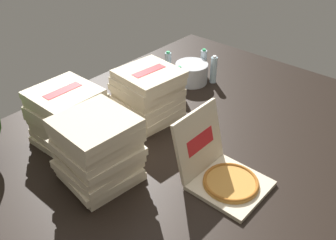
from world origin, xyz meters
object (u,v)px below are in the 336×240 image
(ice_bucket, at_px, (191,73))
(open_pizza_box, at_px, (221,171))
(water_bottle_3, at_px, (179,81))
(water_bottle_1, at_px, (168,65))
(water_bottle_2, at_px, (214,70))
(water_bottle_0, at_px, (203,63))
(pizza_stack_left_mid, at_px, (148,95))
(pizza_stack_left_far, at_px, (98,150))
(pizza_stack_right_near, at_px, (68,116))

(ice_bucket, bearing_deg, open_pizza_box, -133.73)
(water_bottle_3, bearing_deg, water_bottle_1, 58.43)
(water_bottle_1, distance_m, water_bottle_3, 0.31)
(water_bottle_3, bearing_deg, water_bottle_2, -14.76)
(water_bottle_0, bearing_deg, water_bottle_2, -110.45)
(ice_bucket, distance_m, water_bottle_3, 0.24)
(open_pizza_box, distance_m, water_bottle_1, 1.40)
(water_bottle_1, relative_size, water_bottle_2, 1.00)
(water_bottle_0, bearing_deg, water_bottle_1, 140.53)
(pizza_stack_left_mid, relative_size, water_bottle_3, 1.81)
(pizza_stack_left_far, xyz_separation_m, water_bottle_3, (1.11, 0.31, -0.10))
(pizza_stack_right_near, relative_size, water_bottle_1, 1.75)
(water_bottle_2, xyz_separation_m, water_bottle_3, (-0.36, 0.09, 0.00))
(pizza_stack_left_far, bearing_deg, open_pizza_box, -50.64)
(open_pizza_box, relative_size, pizza_stack_left_mid, 1.11)
(open_pizza_box, relative_size, water_bottle_0, 2.01)
(pizza_stack_right_near, height_order, water_bottle_0, pizza_stack_right_near)
(open_pizza_box, relative_size, water_bottle_1, 2.01)
(pizza_stack_left_mid, bearing_deg, water_bottle_1, 28.83)
(pizza_stack_right_near, bearing_deg, pizza_stack_left_mid, -20.48)
(pizza_stack_left_far, relative_size, water_bottle_3, 1.85)
(water_bottle_0, height_order, water_bottle_2, same)
(open_pizza_box, xyz_separation_m, pizza_stack_left_mid, (0.22, 0.81, 0.11))
(pizza_stack_right_near, relative_size, ice_bucket, 1.55)
(water_bottle_0, xyz_separation_m, water_bottle_2, (-0.06, -0.15, 0.00))
(ice_bucket, relative_size, water_bottle_3, 1.13)
(water_bottle_1, bearing_deg, pizza_stack_right_near, -174.22)
(pizza_stack_left_far, distance_m, water_bottle_3, 1.16)
(pizza_stack_left_far, xyz_separation_m, ice_bucket, (1.35, 0.36, -0.13))
(pizza_stack_left_mid, xyz_separation_m, water_bottle_1, (0.59, 0.33, -0.08))
(pizza_stack_left_far, height_order, water_bottle_1, pizza_stack_left_far)
(ice_bucket, xyz_separation_m, water_bottle_0, (0.18, 0.01, 0.03))
(water_bottle_0, bearing_deg, pizza_stack_left_far, -166.33)
(water_bottle_0, bearing_deg, open_pizza_box, -138.86)
(pizza_stack_left_far, relative_size, water_bottle_1, 1.85)
(water_bottle_3, bearing_deg, open_pizza_box, -126.81)
(pizza_stack_left_far, xyz_separation_m, pizza_stack_right_near, (0.12, 0.46, -0.02))
(open_pizza_box, distance_m, water_bottle_3, 1.09)
(pizza_stack_left_mid, height_order, water_bottle_2, pizza_stack_left_mid)
(water_bottle_1, xyz_separation_m, water_bottle_3, (-0.16, -0.27, 0.00))
(pizza_stack_right_near, xyz_separation_m, water_bottle_3, (0.99, -0.15, -0.08))
(open_pizza_box, distance_m, pizza_stack_left_far, 0.74)
(pizza_stack_left_far, relative_size, water_bottle_0, 1.85)
(pizza_stack_left_far, distance_m, pizza_stack_right_near, 0.48)
(pizza_stack_left_mid, distance_m, ice_bucket, 0.68)
(water_bottle_1, distance_m, water_bottle_2, 0.41)
(open_pizza_box, bearing_deg, ice_bucket, 46.27)
(pizza_stack_left_far, height_order, water_bottle_0, pizza_stack_left_far)
(pizza_stack_left_far, height_order, ice_bucket, pizza_stack_left_far)
(pizza_stack_left_far, distance_m, ice_bucket, 1.40)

